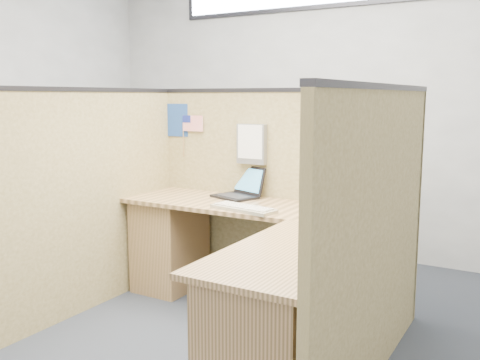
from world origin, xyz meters
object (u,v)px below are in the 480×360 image
Objects in this scene: keyboard at (243,208)px; mouse at (339,217)px; laptop at (239,189)px; l_desk at (251,272)px.

mouse reaches higher than keyboard.
keyboard is (0.27, -0.41, -0.04)m from laptop.
l_desk is at bearing -155.21° from mouse.
keyboard is at bearing 131.39° from l_desk.
laptop is (-0.44, 0.60, 0.39)m from l_desk.
l_desk is at bearing -39.10° from keyboard.
keyboard is at bearing -36.24° from laptop.
l_desk is 0.84m from laptop.
keyboard is at bearing -177.22° from mouse.
l_desk is at bearing -33.73° from laptop.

